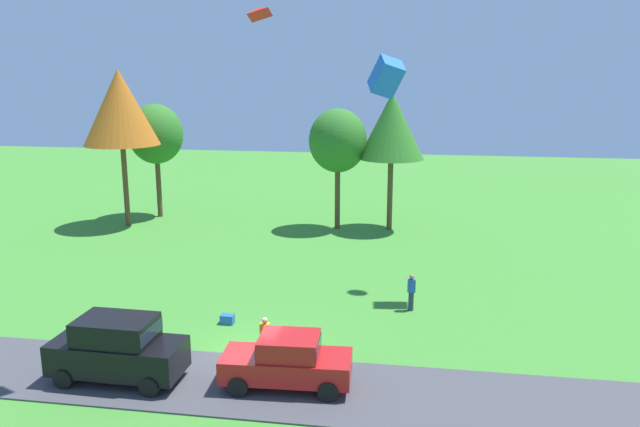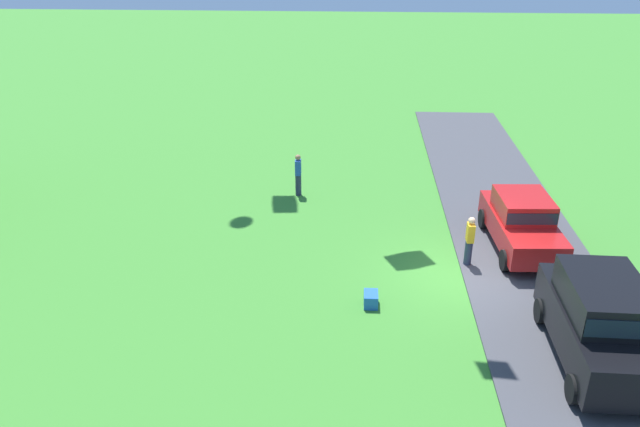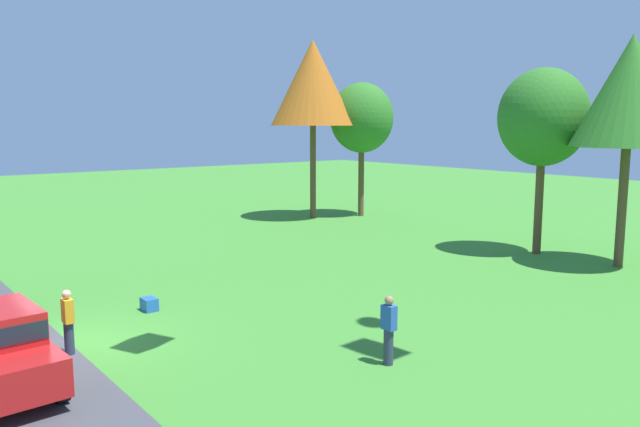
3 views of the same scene
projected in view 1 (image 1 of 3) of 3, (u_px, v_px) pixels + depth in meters
The scene contains 13 objects.
ground_plane at pixel (250, 355), 23.82m from camera, with size 120.00×120.00×0.00m, color #3D842D.
pavement_strip at pixel (233, 383), 21.61m from camera, with size 36.00×4.40×0.06m, color #424247.
car_suv_by_flagpole at pixel (117, 347), 21.55m from camera, with size 4.64×2.13×2.28m.
car_sedan_near_entrance at pixel (287, 359), 21.16m from camera, with size 4.48×2.13×1.84m.
person_watching_sky at pixel (265, 338), 23.21m from camera, with size 0.36×0.24×1.71m.
person_on_lawn at pixel (411, 292), 28.07m from camera, with size 0.36×0.24×1.71m.
tree_far_right at pixel (120, 108), 41.96m from camera, with size 5.09×5.09×10.75m.
tree_right_of_center at pixel (156, 134), 45.08m from camera, with size 3.92×3.92×8.29m.
tree_far_left at pixel (338, 141), 41.57m from camera, with size 3.87×3.87×8.18m.
tree_left_of_center at pixel (392, 126), 41.11m from camera, with size 4.38×4.38×9.24m.
cooler_box at pixel (227, 319), 26.74m from camera, with size 0.56×0.40×0.40m, color blue.
kite_box_trailing_tail at pixel (386, 77), 23.91m from camera, with size 0.91×0.91×1.27m, color blue.
kite_diamond_high_right at pixel (258, 12), 22.89m from camera, with size 0.86×0.78×0.29m, color red.
Camera 1 is at (6.10, -21.30, 10.62)m, focal length 35.00 mm.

